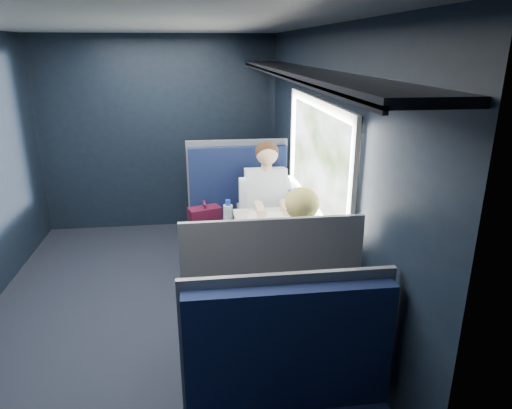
{
  "coord_description": "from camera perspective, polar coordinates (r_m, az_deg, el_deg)",
  "views": [
    {
      "loc": [
        0.46,
        -3.44,
        2.15
      ],
      "look_at": [
        0.9,
        0.0,
        0.95
      ],
      "focal_mm": 32.0,
      "sensor_mm": 36.0,
      "label": 1
    }
  ],
  "objects": [
    {
      "name": "cup",
      "position": [
        4.2,
        5.06,
        0.08
      ],
      "size": [
        0.07,
        0.07,
        0.09
      ],
      "primitive_type": "cylinder",
      "color": "white",
      "rests_on": "table"
    },
    {
      "name": "laptop",
      "position": [
        3.76,
        7.23,
        -1.89
      ],
      "size": [
        0.27,
        0.36,
        0.27
      ],
      "color": "silver",
      "rests_on": "table"
    },
    {
      "name": "room_shell",
      "position": [
        3.53,
        -14.38,
        7.51
      ],
      "size": [
        3.0,
        4.4,
        2.4
      ],
      "color": "black",
      "rests_on": "ground"
    },
    {
      "name": "seat_bay_near",
      "position": [
        4.66,
        -2.13,
        -2.71
      ],
      "size": [
        1.05,
        0.62,
        1.26
      ],
      "color": "black",
      "rests_on": "ground"
    },
    {
      "name": "man",
      "position": [
        4.43,
        1.42,
        0.21
      ],
      "size": [
        0.53,
        0.56,
        1.32
      ],
      "color": "black",
      "rests_on": "ground"
    },
    {
      "name": "seat_bay_far",
      "position": [
        3.12,
        1.17,
        -14.7
      ],
      "size": [
        1.04,
        0.62,
        1.26
      ],
      "color": "black",
      "rests_on": "ground"
    },
    {
      "name": "bottle_small",
      "position": [
        4.13,
        4.29,
        0.41
      ],
      "size": [
        0.06,
        0.06,
        0.21
      ],
      "color": "silver",
      "rests_on": "table"
    },
    {
      "name": "woman",
      "position": [
        3.15,
        5.31,
        -7.87
      ],
      "size": [
        0.53,
        0.56,
        1.32
      ],
      "color": "black",
      "rests_on": "ground"
    },
    {
      "name": "table",
      "position": [
        3.79,
        1.99,
        -4.01
      ],
      "size": [
        0.62,
        1.0,
        0.74
      ],
      "color": "#54565E",
      "rests_on": "ground"
    },
    {
      "name": "ground",
      "position": [
        4.08,
        -12.98,
        -13.3
      ],
      "size": [
        2.8,
        4.2,
        0.01
      ],
      "primitive_type": "cube",
      "color": "black"
    },
    {
      "name": "seat_row_front",
      "position": [
        5.53,
        -2.88,
        0.73
      ],
      "size": [
        1.04,
        0.51,
        1.16
      ],
      "color": "black",
      "rests_on": "ground"
    },
    {
      "name": "papers",
      "position": [
        3.77,
        2.42,
        -2.86
      ],
      "size": [
        0.66,
        0.83,
        0.01
      ],
      "primitive_type": "cube",
      "rotation": [
        0.0,
        0.0,
        -0.22
      ],
      "color": "white",
      "rests_on": "table"
    }
  ]
}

